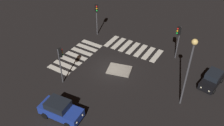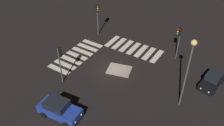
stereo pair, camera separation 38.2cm
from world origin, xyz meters
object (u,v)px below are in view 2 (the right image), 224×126
traffic_light_east (98,12)px  street_lamp (189,63)px  traffic_light_north (60,57)px  traffic_island (119,70)px  car_blue (59,109)px  car_black (212,80)px  traffic_light_south (179,36)px

traffic_light_east → street_lamp: street_lamp is taller
traffic_light_north → street_lamp: (-12.29, -3.71, 1.83)m
traffic_light_east → street_lamp: size_ratio=0.62×
traffic_island → traffic_light_north: size_ratio=0.71×
traffic_island → car_blue: size_ratio=0.73×
car_blue → traffic_light_east: 15.97m
car_black → street_lamp: size_ratio=0.51×
car_blue → traffic_light_south: traffic_light_south is taller
traffic_light_north → traffic_light_south: size_ratio=1.00×
car_black → traffic_light_east: size_ratio=0.82×
traffic_island → traffic_light_east: size_ratio=0.68×
traffic_light_east → street_lamp: (-15.01, 6.95, 1.64)m
traffic_island → traffic_light_north: bearing=49.8°
traffic_island → car_blue: (1.24, 9.05, 0.82)m
traffic_light_north → traffic_light_east: (2.72, -10.66, 0.19)m
car_black → street_lamp: 6.64m
traffic_light_north → traffic_light_south: (-9.00, -11.00, -0.01)m
traffic_island → street_lamp: size_ratio=0.42×
traffic_light_north → traffic_light_east: size_ratio=0.95×
car_blue → traffic_light_north: bearing=121.9°
car_black → car_blue: size_ratio=0.89×
car_black → car_blue: (11.22, 12.23, 0.11)m
traffic_light_south → car_blue: bearing=19.9°
traffic_light_east → traffic_light_south: bearing=45.5°
street_lamp → traffic_island: bearing=-9.6°
car_blue → street_lamp: street_lamp is taller
traffic_island → car_black: car_black is taller
traffic_island → car_black: (-9.98, -3.18, 0.71)m
traffic_light_north → traffic_light_east: traffic_light_east is taller
traffic_island → traffic_light_south: 8.26m
car_black → traffic_light_north: bearing=-51.4°
traffic_light_south → street_lamp: (-3.29, 7.29, 1.84)m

